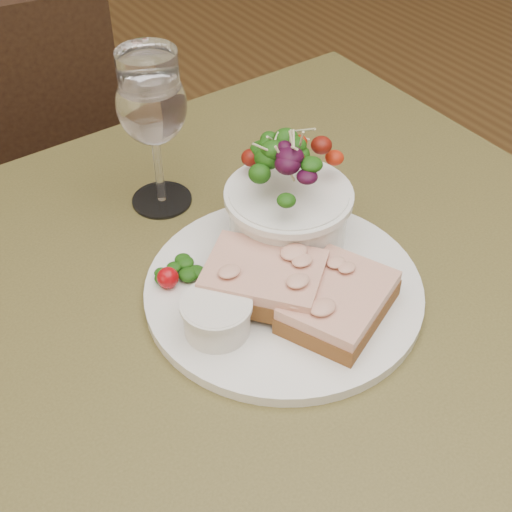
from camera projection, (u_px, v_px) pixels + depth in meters
cafe_table at (280, 370)px, 0.78m from camera, size 0.80×0.80×0.75m
chair_far at (19, 279)px, 1.40m from camera, size 0.49×0.49×0.90m
dinner_plate at (284, 289)px, 0.72m from camera, size 0.28×0.28×0.01m
sandwich_front at (339, 302)px, 0.68m from camera, size 0.13×0.12×0.03m
sandwich_back at (264, 279)px, 0.69m from camera, size 0.14×0.14×0.03m
ramekin at (217, 315)px, 0.66m from camera, size 0.06×0.06×0.04m
salad_bowl at (289, 193)px, 0.73m from camera, size 0.12×0.12×0.13m
garnish at (173, 273)px, 0.72m from camera, size 0.05×0.04×0.02m
wine_glass at (152, 109)px, 0.75m from camera, size 0.08×0.08×0.18m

